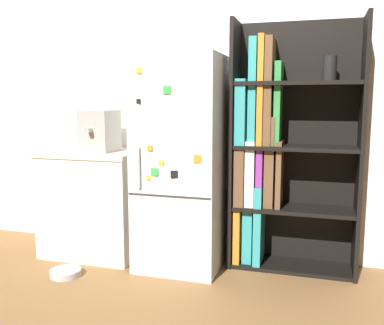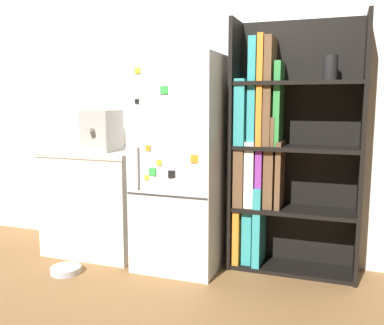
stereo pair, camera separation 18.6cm
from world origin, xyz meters
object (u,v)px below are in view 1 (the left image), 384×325
at_px(espresso_machine, 100,131).
at_px(pet_bowl, 65,272).
at_px(refrigerator, 183,163).
at_px(bookshelf, 276,153).

height_order(espresso_machine, pet_bowl, espresso_machine).
bearing_deg(espresso_machine, pet_bowl, -97.02).
distance_m(refrigerator, bookshelf, 0.74).
bearing_deg(pet_bowl, bookshelf, 24.81).
xyz_separation_m(bookshelf, pet_bowl, (-1.49, -0.69, -0.88)).
bearing_deg(pet_bowl, refrigerator, 32.84).
distance_m(refrigerator, pet_bowl, 1.23).
height_order(bookshelf, pet_bowl, bookshelf).
relative_size(refrigerator, espresso_machine, 4.68).
xyz_separation_m(refrigerator, bookshelf, (0.71, 0.19, 0.08)).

